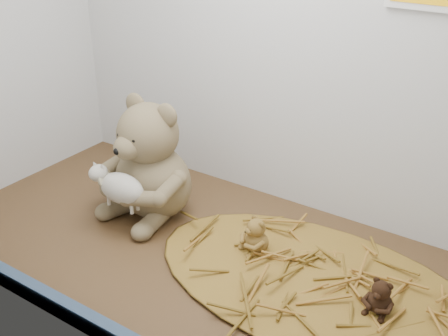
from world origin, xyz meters
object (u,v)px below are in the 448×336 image
Objects in this scene: toy_lamb at (122,188)px; mini_teddy_tan at (257,233)px; main_teddy at (152,158)px; mini_teddy_brown at (381,295)px.

toy_lamb is 1.84× the size of mini_teddy_tan.
main_teddy is 10.54cm from toy_lamb.
toy_lamb is at bearing -82.93° from main_teddy.
main_teddy is 3.57× the size of mini_teddy_tan.
mini_teddy_tan is 27.94cm from mini_teddy_brown.
toy_lamb is 56.83cm from mini_teddy_brown.
main_teddy reaches higher than mini_teddy_brown.
main_teddy reaches higher than toy_lamb.
toy_lamb reaches higher than mini_teddy_tan.
main_teddy is 4.05× the size of mini_teddy_brown.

